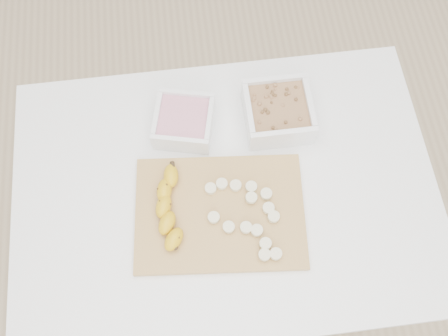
{
  "coord_description": "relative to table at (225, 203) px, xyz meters",
  "views": [
    {
      "loc": [
        -0.05,
        -0.4,
        1.85
      ],
      "look_at": [
        0.0,
        0.03,
        0.81
      ],
      "focal_mm": 40.0,
      "sensor_mm": 36.0,
      "label": 1
    }
  ],
  "objects": [
    {
      "name": "ground",
      "position": [
        0.0,
        0.0,
        -0.65
      ],
      "size": [
        3.5,
        3.5,
        0.0
      ],
      "primitive_type": "plane",
      "color": "#C6AD89",
      "rests_on": "ground"
    },
    {
      "name": "table",
      "position": [
        0.0,
        0.0,
        0.0
      ],
      "size": [
        1.0,
        0.7,
        0.75
      ],
      "color": "white",
      "rests_on": "ground"
    },
    {
      "name": "cutting_board",
      "position": [
        -0.02,
        -0.06,
        0.1
      ],
      "size": [
        0.41,
        0.31,
        0.01
      ],
      "primitive_type": "cube",
      "rotation": [
        0.0,
        0.0,
        -0.09
      ],
      "color": "#B79446",
      "rests_on": "table"
    },
    {
      "name": "banana",
      "position": [
        -0.13,
        -0.04,
        0.13
      ],
      "size": [
        0.1,
        0.21,
        0.03
      ],
      "primitive_type": null,
      "rotation": [
        0.0,
        0.0,
        -0.24
      ],
      "color": "gold",
      "rests_on": "cutting_board"
    },
    {
      "name": "bowl_granola",
      "position": [
        0.15,
        0.17,
        0.13
      ],
      "size": [
        0.16,
        0.16,
        0.07
      ],
      "color": "white",
      "rests_on": "table"
    },
    {
      "name": "banana_slices",
      "position": [
        0.04,
        -0.07,
        0.12
      ],
      "size": [
        0.16,
        0.21,
        0.02
      ],
      "color": "beige",
      "rests_on": "cutting_board"
    },
    {
      "name": "bowl_yogurt",
      "position": [
        -0.08,
        0.18,
        0.13
      ],
      "size": [
        0.17,
        0.17,
        0.06
      ],
      "color": "white",
      "rests_on": "table"
    }
  ]
}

